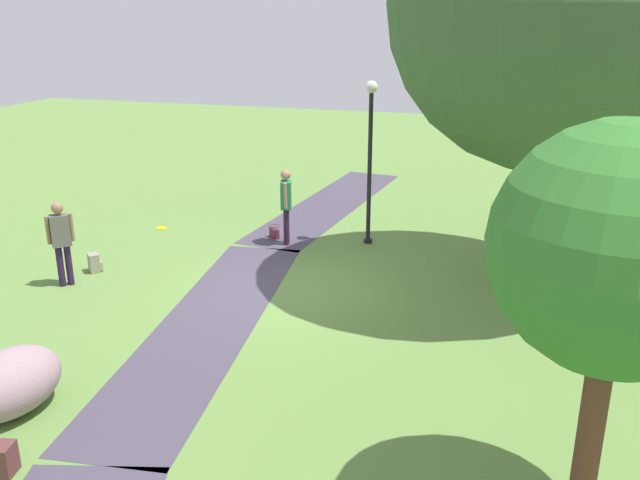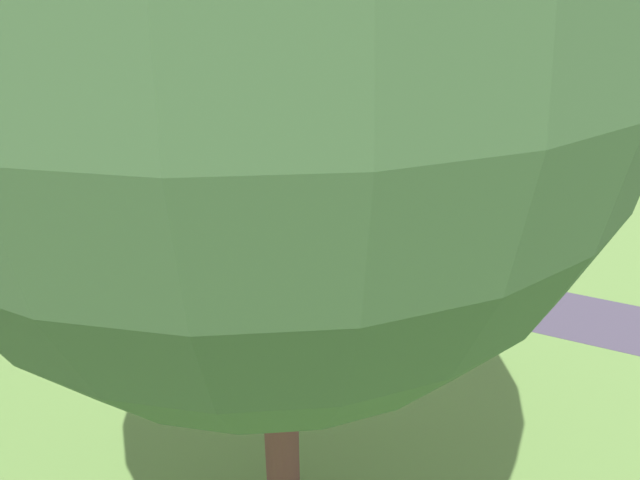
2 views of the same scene
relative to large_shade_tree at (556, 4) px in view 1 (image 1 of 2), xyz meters
The scene contains 13 objects.
ground_plane 7.13m from the large_shade_tree, 70.77° to the right, with size 48.00×48.00×0.00m, color #5D833D.
footpath_segment_near 8.83m from the large_shade_tree, 129.60° to the right, with size 8.14×2.54×0.01m.
footpath_segment_mid 8.34m from the large_shade_tree, 57.10° to the right, with size 8.14×2.61×0.01m.
large_shade_tree is the anchor object (origin of this frame).
young_tree_near_path 7.10m from the large_shade_tree, ahead, with size 2.49×2.49×4.38m.
lamp_post 4.99m from the large_shade_tree, 113.31° to the right, with size 0.28×0.28×3.78m.
lawn_boulder 10.75m from the large_shade_tree, 44.83° to the right, with size 1.73×1.35×0.91m.
woman_with_handbag 7.01m from the large_shade_tree, 99.78° to the right, with size 0.50×0.33×1.79m.
man_near_boulder 10.24m from the large_shade_tree, 73.03° to the right, with size 0.42×0.43×1.73m.
handbag_on_grass 7.96m from the large_shade_tree, 101.98° to the right, with size 0.38×0.38×0.31m.
backpack_by_boulder 11.13m from the large_shade_tree, 36.85° to the right, with size 0.31×0.30×0.40m.
spare_backpack_on_lawn 10.34m from the large_shade_tree, 77.72° to the right, with size 0.35×0.35×0.40m.
frisbee_on_grass 10.43m from the large_shade_tree, 97.23° to the right, with size 0.26×0.26×0.02m.
Camera 1 is at (11.71, 4.06, 5.30)m, focal length 37.86 mm.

